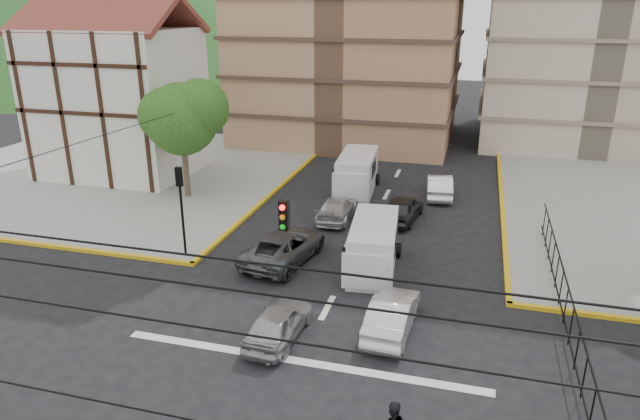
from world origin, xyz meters
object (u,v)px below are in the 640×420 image
(van_right_lane, at_px, (373,249))
(car_white_front_right, at_px, (392,314))
(van_left_lane, at_px, (356,174))
(car_silver_front_left, at_px, (279,323))
(traffic_light_nw, at_px, (181,197))

(van_right_lane, xyz_separation_m, car_white_front_right, (1.65, -4.81, -0.42))
(van_right_lane, distance_m, van_left_lane, 11.54)
(van_left_lane, height_order, car_white_front_right, van_left_lane)
(van_left_lane, bearing_deg, car_silver_front_left, -91.54)
(car_silver_front_left, distance_m, car_white_front_right, 4.23)
(car_silver_front_left, height_order, car_white_front_right, car_white_front_right)
(car_silver_front_left, bearing_deg, car_white_front_right, -154.18)
(traffic_light_nw, bearing_deg, van_left_lane, 64.48)
(car_silver_front_left, bearing_deg, van_right_lane, -106.22)
(van_left_lane, bearing_deg, traffic_light_nw, -119.88)
(traffic_light_nw, height_order, van_right_lane, traffic_light_nw)
(van_right_lane, height_order, van_left_lane, van_left_lane)
(car_white_front_right, bearing_deg, van_left_lane, -70.44)
(traffic_light_nw, xyz_separation_m, van_left_lane, (5.79, 12.13, -1.91))
(traffic_light_nw, bearing_deg, van_right_lane, 6.51)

